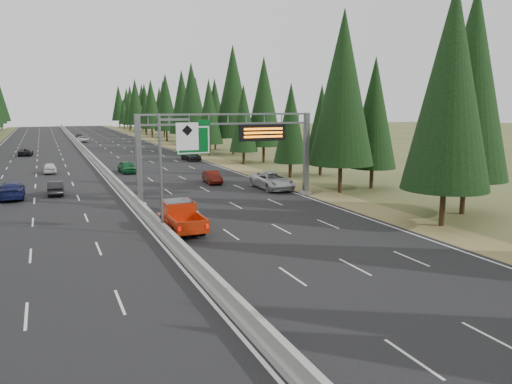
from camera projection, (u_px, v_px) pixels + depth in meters
road at (90, 157)px, 82.92m from camera, size 32.00×260.00×0.08m
shoulder_right at (193, 153)px, 89.78m from camera, size 3.60×260.00×0.06m
median_barrier at (90, 155)px, 82.85m from camera, size 0.70×260.00×0.85m
sign_gantry at (235, 143)px, 44.56m from camera, size 16.75×0.98×7.80m
hov_sign_pole at (169, 165)px, 32.45m from camera, size 2.80×0.50×8.00m
tree_row_right at (244, 100)px, 77.12m from camera, size 11.86×243.77×18.82m
silver_minivan at (273, 181)px, 51.13m from camera, size 2.90×6.25×1.73m
red_pickup at (180, 214)px, 34.57m from camera, size 2.12×5.95×1.94m
car_ahead_green at (127, 167)px, 63.37m from camera, size 2.14×4.53×1.50m
car_ahead_dkred at (212, 177)px, 54.91m from camera, size 1.73×4.22×1.36m
car_ahead_dkgrey at (191, 156)px, 77.67m from camera, size 2.36×5.15×1.46m
car_ahead_white at (83, 139)px, 115.49m from camera, size 2.45×5.05×1.38m
car_ahead_far at (79, 136)px, 126.46m from camera, size 1.83×4.07×1.36m
car_onc_near at (56, 188)px, 47.96m from camera, size 1.59×4.03×1.30m
car_onc_blue at (12, 190)px, 45.88m from camera, size 2.20×5.36×1.55m
car_onc_white at (50, 168)px, 62.94m from camera, size 1.61×4.00×1.36m
car_onc_far at (26, 152)px, 84.84m from camera, size 2.38×4.74×1.29m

